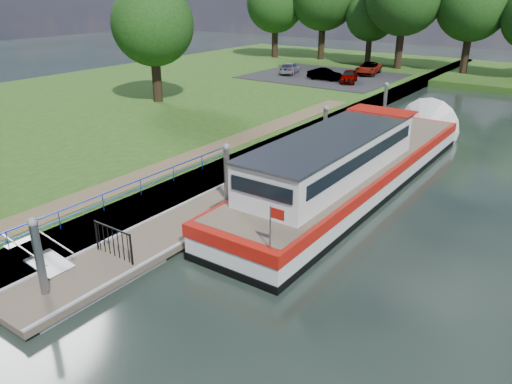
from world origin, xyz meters
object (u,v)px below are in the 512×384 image
Objects in this scene: pontoon at (282,175)px; barge at (359,164)px; car_b at (325,74)px; car_d at (368,68)px; car_c at (290,68)px; car_a at (349,76)px.

pontoon is 3.95m from barge.
car_b is 5.91m from car_d.
car_c is 7.99m from car_d.
car_b is 4.96m from car_c.
car_b is (-2.52, -0.04, -0.03)m from car_a.
car_c reaches higher than car_b.
pontoon is at bearing -159.95° from car_b.
pontoon is 24.96m from car_b.
car_b is at bearing 147.27° from car_c.
barge is at bearing 20.96° from pontoon.
car_a is (-10.89, 21.58, 0.32)m from barge.
barge reaches higher than car_b.
barge is at bearing -77.37° from car_d.
car_a is at bearing 116.77° from barge.
pontoon is 8.88× the size of car_a.
car_a is at bearing 107.62° from pontoon.
car_b is at bearing 121.90° from barge.
barge is 29.24m from car_c.
pontoon is at bearing -90.53° from car_a.
car_c is (-14.58, 24.28, 1.20)m from pontoon.
pontoon is 29.53m from car_d.
car_d is at bearing 105.26° from pontoon.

